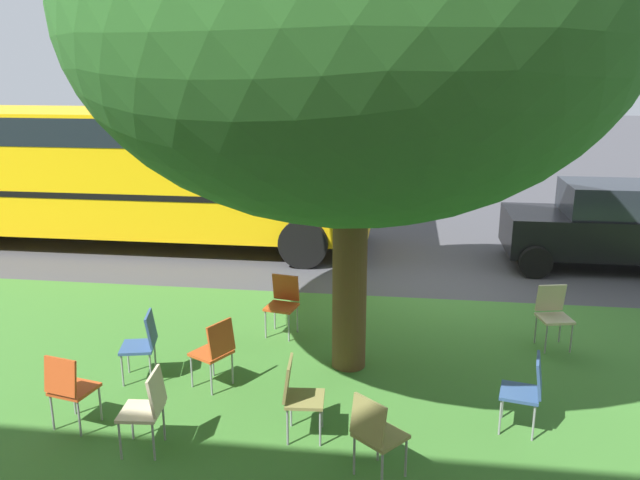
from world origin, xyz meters
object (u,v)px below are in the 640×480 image
(chair_0, at_px, (553,311))
(chair_8, at_px, (527,387))
(parked_car, at_px, (607,225))
(chair_6, at_px, (298,392))
(chair_3, at_px, (376,431))
(chair_7, at_px, (69,386))
(chair_5, at_px, (147,405))
(street_tree, at_px, (353,12))
(school_bus, at_px, (128,163))
(chair_1, at_px, (283,300))
(chair_4, at_px, (143,341))
(chair_2, at_px, (215,348))

(chair_0, xyz_separation_m, chair_8, (0.74, 2.27, 0.00))
(parked_car, bearing_deg, chair_6, 53.19)
(chair_0, height_order, chair_3, same)
(chair_6, xyz_separation_m, parked_car, (-4.92, -6.58, 0.32))
(chair_3, bearing_deg, chair_8, -145.97)
(chair_8, bearing_deg, chair_7, 7.20)
(chair_5, relative_size, parked_car, 0.24)
(chair_5, relative_size, chair_6, 1.00)
(chair_3, bearing_deg, street_tree, -78.90)
(street_tree, relative_size, school_bus, 0.66)
(parked_car, bearing_deg, chair_5, 47.71)
(chair_3, distance_m, parked_car, 8.29)
(chair_1, height_order, chair_3, same)
(chair_0, height_order, chair_1, same)
(chair_0, xyz_separation_m, chair_6, (3.15, 2.70, 0.00))
(chair_0, distance_m, school_bus, 9.19)
(chair_4, distance_m, parked_car, 8.99)
(chair_0, relative_size, parked_car, 0.24)
(parked_car, bearing_deg, chair_3, 60.49)
(chair_5, xyz_separation_m, chair_6, (-1.47, -0.46, 0.00))
(chair_7, bearing_deg, chair_2, -139.48)
(chair_1, relative_size, chair_3, 1.00)
(street_tree, xyz_separation_m, chair_7, (2.85, 1.91, -3.89))
(street_tree, xyz_separation_m, chair_1, (1.04, -0.90, -3.89))
(chair_1, relative_size, chair_5, 1.00)
(chair_6, bearing_deg, chair_2, -38.04)
(street_tree, relative_size, chair_0, 7.76)
(street_tree, bearing_deg, chair_6, 77.46)
(chair_4, bearing_deg, chair_7, 74.23)
(chair_0, distance_m, chair_2, 4.67)
(chair_2, bearing_deg, chair_6, 141.96)
(chair_5, height_order, school_bus, school_bus)
(street_tree, bearing_deg, chair_8, 147.45)
(chair_4, distance_m, chair_6, 2.35)
(chair_2, height_order, chair_6, same)
(chair_5, bearing_deg, street_tree, -130.44)
(chair_6, bearing_deg, chair_0, -139.38)
(chair_3, height_order, school_bus, school_bus)
(chair_2, distance_m, chair_6, 1.49)
(chair_4, distance_m, chair_5, 1.60)
(chair_6, distance_m, chair_7, 2.47)
(chair_1, relative_size, chair_4, 1.00)
(chair_1, distance_m, school_bus, 6.21)
(chair_6, bearing_deg, chair_5, 17.19)
(street_tree, height_order, chair_3, street_tree)
(chair_5, height_order, chair_8, same)
(chair_2, height_order, parked_car, parked_car)
(chair_1, bearing_deg, chair_2, 73.28)
(chair_0, xyz_separation_m, chair_7, (5.61, 2.89, 0.00))
(chair_3, relative_size, chair_8, 1.00)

